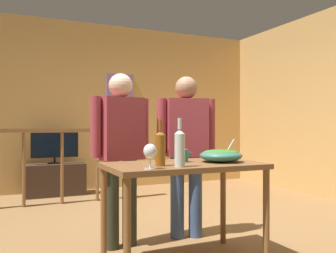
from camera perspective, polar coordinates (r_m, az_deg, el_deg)
The scene contains 15 objects.
ground_plane at distance 3.60m, azimuth 0.76°, elevation -17.13°, with size 7.85×7.85×0.00m, color olive.
back_wall at distance 6.32m, azimuth -10.92°, elevation 3.12°, with size 5.87×0.10×2.79m, color tan.
side_wall_right at distance 5.96m, azimuth 23.26°, elevation 3.28°, with size 0.10×4.53×2.79m, color tan.
framed_picture at distance 6.37m, azimuth -7.58°, elevation 5.56°, with size 0.48×0.03×0.59m, color #836CAA.
stair_railing at distance 5.17m, azimuth -16.64°, elevation -4.38°, with size 3.01×0.10×1.08m.
tv_console at distance 5.89m, azimuth -17.38°, elevation -7.94°, with size 0.90×0.40×0.48m, color #38281E.
flat_screen_tv at distance 5.81m, azimuth -17.35°, elevation -2.87°, with size 0.69×0.12×0.48m.
serving_table at distance 2.83m, azimuth 2.48°, elevation -7.63°, with size 1.18×0.68×0.78m.
salad_bowl at distance 2.93m, azimuth 8.31°, elevation -4.43°, with size 0.34×0.34×0.18m.
wine_glass at distance 2.42m, azimuth -2.83°, elevation -4.02°, with size 0.09×0.09×0.17m.
wine_bottle_clear at distance 2.54m, azimuth 1.85°, elevation -3.25°, with size 0.07×0.07×0.34m.
wine_bottle_amber at distance 2.60m, azimuth -1.22°, elevation -3.28°, with size 0.07×0.07×0.33m.
mug_teal at distance 2.89m, azimuth 2.40°, elevation -4.59°, with size 0.12×0.08×0.10m.
person_standing_left at distance 3.23m, azimuth -7.44°, elevation -2.97°, with size 0.56×0.29×1.53m.
person_standing_right at distance 3.48m, azimuth 2.90°, elevation -2.63°, with size 0.56×0.29×1.54m.
Camera 1 is at (-1.45, -3.12, 1.07)m, focal length 38.82 mm.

